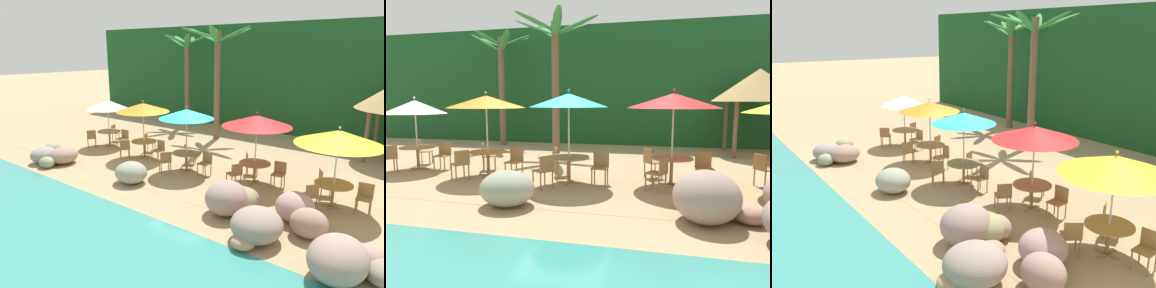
# 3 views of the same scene
# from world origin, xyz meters

# --- Properties ---
(ground_plane) EXTENTS (120.00, 120.00, 0.00)m
(ground_plane) POSITION_xyz_m (0.00, 0.00, 0.00)
(ground_plane) COLOR tan
(terrace_deck) EXTENTS (18.00, 5.20, 0.01)m
(terrace_deck) POSITION_xyz_m (0.00, 0.00, 0.00)
(terrace_deck) COLOR tan
(terrace_deck) RESTS_ON ground
(foliage_backdrop) EXTENTS (28.00, 2.40, 6.00)m
(foliage_backdrop) POSITION_xyz_m (0.00, 9.00, 3.00)
(foliage_backdrop) COLOR #194C23
(foliage_backdrop) RESTS_ON ground
(rock_seawall) EXTENTS (14.57, 3.21, 0.98)m
(rock_seawall) POSITION_xyz_m (2.80, -2.78, 0.39)
(rock_seawall) COLOR tan
(rock_seawall) RESTS_ON ground
(umbrella_white) EXTENTS (1.97, 1.97, 2.36)m
(umbrella_white) POSITION_xyz_m (-5.03, 0.30, 2.03)
(umbrella_white) COLOR silver
(umbrella_white) RESTS_ON ground
(dining_table_white) EXTENTS (1.10, 1.10, 0.74)m
(dining_table_white) POSITION_xyz_m (-5.03, 0.30, 0.61)
(dining_table_white) COLOR #A37547
(dining_table_white) RESTS_ON ground
(chair_white_seaward) EXTENTS (0.46, 0.46, 0.87)m
(chair_white_seaward) POSITION_xyz_m (-4.20, 0.47, 0.51)
(chair_white_seaward) COLOR #9E7042
(chair_white_seaward) RESTS_ON ground
(chair_white_inland) EXTENTS (0.56, 0.56, 0.87)m
(chair_white_inland) POSITION_xyz_m (-5.46, 1.05, 0.51)
(chair_white_inland) COLOR #9E7042
(chair_white_inland) RESTS_ON ground
(chair_white_left) EXTENTS (0.59, 0.59, 0.87)m
(chair_white_left) POSITION_xyz_m (-5.44, -0.45, 0.51)
(chair_white_left) COLOR #9E7042
(chair_white_left) RESTS_ON ground
(umbrella_orange) EXTENTS (2.26, 2.26, 2.50)m
(umbrella_orange) POSITION_xyz_m (-2.31, -0.03, 2.20)
(umbrella_orange) COLOR silver
(umbrella_orange) RESTS_ON ground
(dining_table_orange) EXTENTS (1.10, 1.10, 0.74)m
(dining_table_orange) POSITION_xyz_m (-2.31, -0.03, 0.61)
(dining_table_orange) COLOR #A37547
(dining_table_orange) RESTS_ON ground
(chair_orange_seaward) EXTENTS (0.45, 0.45, 0.87)m
(chair_orange_seaward) POSITION_xyz_m (-1.46, 0.01, 0.51)
(chair_orange_seaward) COLOR #9E7042
(chair_orange_seaward) RESTS_ON ground
(chair_orange_inland) EXTENTS (0.57, 0.57, 0.87)m
(chair_orange_inland) POSITION_xyz_m (-2.77, 0.69, 0.51)
(chair_orange_inland) COLOR #9E7042
(chair_orange_inland) RESTS_ON ground
(chair_orange_left) EXTENTS (0.59, 0.59, 0.87)m
(chair_orange_left) POSITION_xyz_m (-2.74, -0.77, 0.51)
(chair_orange_left) COLOR #9E7042
(chair_orange_left) RESTS_ON ground
(umbrella_teal) EXTENTS (2.09, 2.09, 2.54)m
(umbrella_teal) POSITION_xyz_m (0.27, -0.31, 2.24)
(umbrella_teal) COLOR silver
(umbrella_teal) RESTS_ON ground
(dining_table_teal) EXTENTS (1.10, 1.10, 0.74)m
(dining_table_teal) POSITION_xyz_m (0.27, -0.31, 0.61)
(dining_table_teal) COLOR #A37547
(dining_table_teal) RESTS_ON ground
(chair_teal_seaward) EXTENTS (0.43, 0.43, 0.87)m
(chair_teal_seaward) POSITION_xyz_m (1.12, -0.23, 0.51)
(chair_teal_seaward) COLOR #9E7042
(chair_teal_seaward) RESTS_ON ground
(chair_teal_inland) EXTENTS (0.58, 0.57, 0.87)m
(chair_teal_inland) POSITION_xyz_m (-0.22, 0.39, 0.51)
(chair_teal_inland) COLOR #9E7042
(chair_teal_inland) RESTS_ON ground
(chair_teal_left) EXTENTS (0.59, 0.59, 0.87)m
(chair_teal_left) POSITION_xyz_m (-0.17, -1.05, 0.51)
(chair_teal_left) COLOR #9E7042
(chair_teal_left) RESTS_ON ground
(umbrella_red) EXTENTS (2.39, 2.39, 2.54)m
(umbrella_red) POSITION_xyz_m (2.96, 0.14, 2.23)
(umbrella_red) COLOR silver
(umbrella_red) RESTS_ON ground
(dining_table_red) EXTENTS (1.10, 1.10, 0.74)m
(dining_table_red) POSITION_xyz_m (2.96, 0.14, 0.61)
(dining_table_red) COLOR #A37547
(dining_table_red) RESTS_ON ground
(chair_red_seaward) EXTENTS (0.46, 0.47, 0.87)m
(chair_red_seaward) POSITION_xyz_m (3.79, 0.33, 0.51)
(chair_red_seaward) COLOR #9E7042
(chair_red_seaward) RESTS_ON ground
(chair_red_inland) EXTENTS (0.59, 0.59, 0.87)m
(chair_red_inland) POSITION_xyz_m (2.41, 0.80, 0.51)
(chair_red_inland) COLOR #9E7042
(chair_red_inland) RESTS_ON ground
(chair_red_left) EXTENTS (0.57, 0.57, 0.87)m
(chair_red_left) POSITION_xyz_m (2.65, -0.65, 0.51)
(chair_red_left) COLOR #9E7042
(chair_red_left) RESTS_ON ground
(umbrella_yellow) EXTENTS (2.48, 2.48, 2.47)m
(umbrella_yellow) POSITION_xyz_m (5.74, -0.22, 2.15)
(umbrella_yellow) COLOR silver
(umbrella_yellow) RESTS_ON ground
(dining_table_yellow) EXTENTS (1.10, 1.10, 0.74)m
(dining_table_yellow) POSITION_xyz_m (5.74, -0.22, 0.61)
(dining_table_yellow) COLOR #A37547
(dining_table_yellow) RESTS_ON ground
(chair_yellow_seaward) EXTENTS (0.45, 0.46, 0.87)m
(chair_yellow_seaward) POSITION_xyz_m (6.58, -0.07, 0.51)
(chair_yellow_seaward) COLOR #9E7042
(chair_yellow_seaward) RESTS_ON ground
(chair_yellow_inland) EXTENTS (0.58, 0.57, 0.87)m
(chair_yellow_inland) POSITION_xyz_m (5.25, 0.48, 0.51)
(chair_yellow_inland) COLOR #9E7042
(chair_yellow_inland) RESTS_ON ground
(chair_yellow_left) EXTENTS (0.59, 0.59, 0.87)m
(chair_yellow_left) POSITION_xyz_m (5.31, -0.96, 0.51)
(chair_yellow_left) COLOR #9E7042
(chair_yellow_left) RESTS_ON ground
(palm_tree_nearest) EXTENTS (2.95, 2.92, 5.48)m
(palm_tree_nearest) POSITION_xyz_m (-5.06, 6.48, 3.78)
(palm_tree_nearest) COLOR brown
(palm_tree_nearest) RESTS_ON ground
(palm_tree_second) EXTENTS (3.68, 3.39, 5.72)m
(palm_tree_second) POSITION_xyz_m (-1.70, 4.66, 3.92)
(palm_tree_second) COLOR brown
(palm_tree_second) RESTS_ON ground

